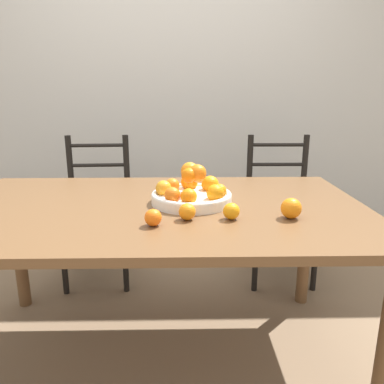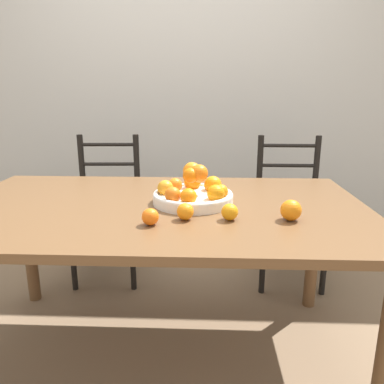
{
  "view_description": "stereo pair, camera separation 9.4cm",
  "coord_description": "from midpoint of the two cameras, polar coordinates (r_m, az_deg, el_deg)",
  "views": [
    {
      "loc": [
        0.13,
        -1.57,
        1.25
      ],
      "look_at": [
        0.16,
        -0.08,
        0.84
      ],
      "focal_mm": 35.0,
      "sensor_mm": 36.0,
      "label": 1
    },
    {
      "loc": [
        0.22,
        -1.57,
        1.25
      ],
      "look_at": [
        0.16,
        -0.08,
        0.84
      ],
      "focal_mm": 35.0,
      "sensor_mm": 36.0,
      "label": 2
    }
  ],
  "objects": [
    {
      "name": "wall_back",
      "position": [
        3.13,
        -0.81,
        16.1
      ],
      "size": [
        8.0,
        0.06,
        2.6
      ],
      "color": "beige",
      "rests_on": "ground_plane"
    },
    {
      "name": "orange_loose_3",
      "position": [
        1.5,
        16.59,
        -2.69
      ],
      "size": [
        0.08,
        0.08,
        0.08
      ],
      "color": "orange",
      "rests_on": "dining_table"
    },
    {
      "name": "chair_left",
      "position": [
        2.58,
        -11.75,
        -2.52
      ],
      "size": [
        0.44,
        0.42,
        0.96
      ],
      "rotation": [
        0.0,
        0.0,
        0.06
      ],
      "color": "black",
      "rests_on": "ground_plane"
    },
    {
      "name": "fruit_bowl",
      "position": [
        1.66,
        1.83,
        -0.07
      ],
      "size": [
        0.36,
        0.36,
        0.18
      ],
      "color": "white",
      "rests_on": "dining_table"
    },
    {
      "name": "ground_plane",
      "position": [
        2.01,
        -3.35,
        -23.16
      ],
      "size": [
        12.0,
        12.0,
        0.0
      ],
      "primitive_type": "plane",
      "color": "#7F664C"
    },
    {
      "name": "chair_right",
      "position": [
        2.57,
        15.62,
        -2.82
      ],
      "size": [
        0.42,
        0.4,
        0.96
      ],
      "rotation": [
        0.0,
        0.0,
        -0.01
      ],
      "color": "black",
      "rests_on": "ground_plane"
    },
    {
      "name": "orange_loose_2",
      "position": [
        1.44,
        0.82,
        -3.02
      ],
      "size": [
        0.07,
        0.07,
        0.07
      ],
      "color": "orange",
      "rests_on": "dining_table"
    },
    {
      "name": "dining_table",
      "position": [
        1.68,
        -3.71,
        -4.58
      ],
      "size": [
        1.84,
        1.08,
        0.76
      ],
      "color": "brown",
      "rests_on": "ground_plane"
    },
    {
      "name": "orange_loose_0",
      "position": [
        1.45,
        7.61,
        -3.05
      ],
      "size": [
        0.07,
        0.07,
        0.07
      ],
      "color": "orange",
      "rests_on": "dining_table"
    },
    {
      "name": "orange_loose_1",
      "position": [
        1.39,
        -4.46,
        -3.8
      ],
      "size": [
        0.06,
        0.06,
        0.06
      ],
      "color": "orange",
      "rests_on": "dining_table"
    }
  ]
}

